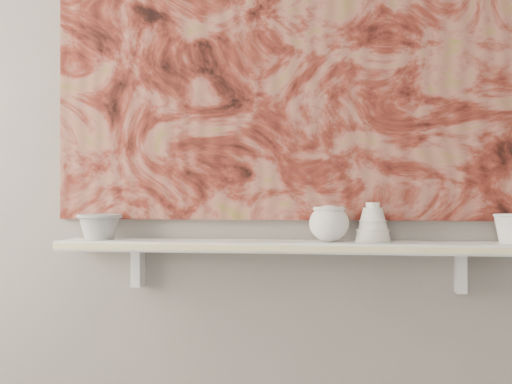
% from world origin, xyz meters
% --- Properties ---
extents(wall_back, '(3.60, 0.00, 3.60)m').
position_xyz_m(wall_back, '(0.00, 1.60, 1.35)').
color(wall_back, gray).
rests_on(wall_back, floor).
extents(shelf, '(1.40, 0.18, 0.03)m').
position_xyz_m(shelf, '(0.00, 1.51, 0.92)').
color(shelf, white).
rests_on(shelf, wall_back).
extents(shelf_stripe, '(1.40, 0.01, 0.02)m').
position_xyz_m(shelf_stripe, '(0.00, 1.41, 0.92)').
color(shelf_stripe, beige).
rests_on(shelf_stripe, shelf).
extents(bracket_left, '(0.03, 0.06, 0.12)m').
position_xyz_m(bracket_left, '(-0.49, 1.57, 0.84)').
color(bracket_left, white).
rests_on(bracket_left, wall_back).
extents(bracket_right, '(0.03, 0.06, 0.12)m').
position_xyz_m(bracket_right, '(0.49, 1.57, 0.84)').
color(bracket_right, white).
rests_on(bracket_right, wall_back).
extents(painting, '(1.50, 0.02, 1.10)m').
position_xyz_m(painting, '(0.00, 1.59, 1.54)').
color(painting, maroon).
rests_on(painting, wall_back).
extents(house_motif, '(0.09, 0.00, 0.08)m').
position_xyz_m(house_motif, '(0.45, 1.57, 1.23)').
color(house_motif, black).
rests_on(house_motif, painting).
extents(bowl_grey, '(0.16, 0.16, 0.08)m').
position_xyz_m(bowl_grey, '(-0.59, 1.51, 0.97)').
color(bowl_grey, '#989896').
rests_on(bowl_grey, shelf).
extents(cup_cream, '(0.14, 0.14, 0.11)m').
position_xyz_m(cup_cream, '(0.11, 1.51, 0.98)').
color(cup_cream, silver).
rests_on(cup_cream, shelf).
extents(bell_vessel, '(0.12, 0.12, 0.12)m').
position_xyz_m(bell_vessel, '(0.24, 1.51, 0.99)').
color(bell_vessel, silver).
rests_on(bell_vessel, shelf).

